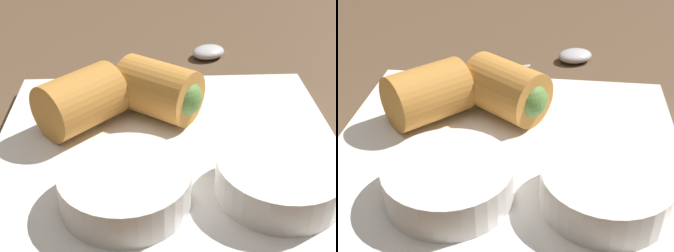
{
  "view_description": "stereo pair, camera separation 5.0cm",
  "coord_description": "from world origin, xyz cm",
  "views": [
    {
      "loc": [
        -1.73,
        32.7,
        25.29
      ],
      "look_at": [
        -3.13,
        2.5,
        5.43
      ],
      "focal_mm": 50.0,
      "sensor_mm": 36.0,
      "label": 1
    },
    {
      "loc": [
        -6.73,
        32.52,
        25.29
      ],
      "look_at": [
        -3.13,
        2.5,
        5.43
      ],
      "focal_mm": 50.0,
      "sensor_mm": 36.0,
      "label": 2
    }
  ],
  "objects": [
    {
      "name": "dipping_bowl_far",
      "position": [
        -10.53,
        8.23,
        4.96
      ],
      "size": [
        8.84,
        8.84,
        2.69
      ],
      "color": "white",
      "rests_on": "serving_plate"
    },
    {
      "name": "roll_front_left",
      "position": [
        -2.87,
        -2.24,
        5.91
      ],
      "size": [
        8.15,
        7.73,
        4.82
      ],
      "color": "#C68438",
      "rests_on": "serving_plate"
    },
    {
      "name": "table_surface",
      "position": [
        0.0,
        0.0,
        1.0
      ],
      "size": [
        180.0,
        140.0,
        2.0
      ],
      "color": "brown",
      "rests_on": "ground"
    },
    {
      "name": "roll_front_right",
      "position": [
        3.63,
        -1.19,
        5.91
      ],
      "size": [
        8.08,
        8.02,
        4.82
      ],
      "color": "#C68438",
      "rests_on": "serving_plate"
    },
    {
      "name": "dipping_bowl_near",
      "position": [
        -0.35,
        8.78,
        4.96
      ],
      "size": [
        8.84,
        8.84,
        2.69
      ],
      "color": "white",
      "rests_on": "serving_plate"
    },
    {
      "name": "spoon",
      "position": [
        -7.05,
        -16.31,
        2.61
      ],
      "size": [
        18.6,
        10.51,
        1.36
      ],
      "color": "silver",
      "rests_on": "table_surface"
    },
    {
      "name": "serving_plate",
      "position": [
        -3.13,
        2.5,
        2.76
      ],
      "size": [
        27.67,
        24.16,
        1.5
      ],
      "color": "white",
      "rests_on": "table_surface"
    }
  ]
}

